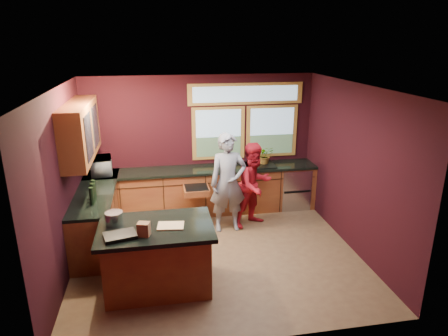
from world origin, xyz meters
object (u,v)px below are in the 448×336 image
object	(u,v)px
person_red	(254,185)
stock_pot	(114,218)
cutting_board	(171,226)
person_grey	(228,183)
island	(157,256)

from	to	relation	value
person_red	stock_pot	bearing A→B (deg)	-173.81
person_red	stock_pot	size ratio (longest dim) A/B	6.61
cutting_board	stock_pot	distance (m)	0.78
person_red	cutting_board	world-z (taller)	person_red
person_grey	stock_pot	world-z (taller)	person_grey
stock_pot	cutting_board	bearing A→B (deg)	-14.93
person_grey	stock_pot	bearing A→B (deg)	-143.71
stock_pot	person_grey	bearing A→B (deg)	37.93
cutting_board	island	bearing A→B (deg)	165.96
island	cutting_board	distance (m)	0.52
island	person_grey	size ratio (longest dim) A/B	0.86
island	cutting_board	size ratio (longest dim) A/B	4.43
cutting_board	stock_pot	bearing A→B (deg)	165.07
stock_pot	person_red	bearing A→B (deg)	33.28
cutting_board	person_red	bearing A→B (deg)	47.38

